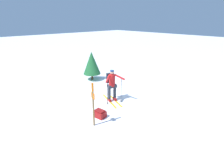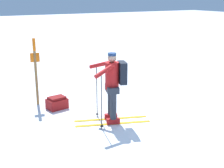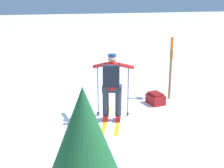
{
  "view_description": "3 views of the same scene",
  "coord_description": "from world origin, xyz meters",
  "px_view_note": "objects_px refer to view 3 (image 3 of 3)",
  "views": [
    {
      "loc": [
        6.64,
        -5.75,
        4.0
      ],
      "look_at": [
        0.64,
        -0.22,
        0.92
      ],
      "focal_mm": 28.0,
      "sensor_mm": 36.0,
      "label": 1
    },
    {
      "loc": [
        4.0,
        5.68,
        2.87
      ],
      "look_at": [
        0.64,
        -0.22,
        0.92
      ],
      "focal_mm": 50.0,
      "sensor_mm": 36.0,
      "label": 2
    },
    {
      "loc": [
        -6.14,
        1.57,
        2.97
      ],
      "look_at": [
        0.64,
        -0.22,
        0.92
      ],
      "focal_mm": 50.0,
      "sensor_mm": 36.0,
      "label": 3
    }
  ],
  "objects_px": {
    "dropped_backpack": "(156,99)",
    "trail_marker": "(171,63)",
    "skier": "(112,84)",
    "pine_tree": "(84,146)"
  },
  "relations": [
    {
      "from": "skier",
      "to": "dropped_backpack",
      "type": "height_order",
      "value": "skier"
    },
    {
      "from": "skier",
      "to": "dropped_backpack",
      "type": "distance_m",
      "value": 1.87
    },
    {
      "from": "pine_tree",
      "to": "trail_marker",
      "type": "bearing_deg",
      "value": -35.95
    },
    {
      "from": "trail_marker",
      "to": "pine_tree",
      "type": "xyz_separation_m",
      "value": [
        -4.52,
        3.28,
        0.11
      ]
    },
    {
      "from": "skier",
      "to": "pine_tree",
      "type": "bearing_deg",
      "value": 159.71
    },
    {
      "from": "dropped_backpack",
      "to": "trail_marker",
      "type": "distance_m",
      "value": 1.13
    },
    {
      "from": "dropped_backpack",
      "to": "pine_tree",
      "type": "relative_size",
      "value": 0.28
    },
    {
      "from": "skier",
      "to": "trail_marker",
      "type": "distance_m",
      "value": 2.37
    },
    {
      "from": "trail_marker",
      "to": "dropped_backpack",
      "type": "bearing_deg",
      "value": 120.89
    },
    {
      "from": "skier",
      "to": "trail_marker",
      "type": "xyz_separation_m",
      "value": [
        1.18,
        -2.05,
        0.13
      ]
    }
  ]
}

